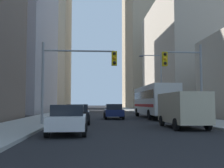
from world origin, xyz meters
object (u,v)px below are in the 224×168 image
Objects in this scene: sedan_white at (68,119)px; traffic_signal_near_left at (76,68)px; city_bus at (154,100)px; sedan_black at (77,114)px; traffic_signal_near_right at (185,71)px; cargo_van_beige at (183,108)px; sedan_navy at (114,111)px.

traffic_signal_near_left is at bearing 89.22° from sedan_white.
city_bus is 12.57m from traffic_signal_near_left.
traffic_signal_near_left is (-0.05, -1.63, 3.35)m from sedan_black.
city_bus is 11.19m from sedan_black.
traffic_signal_near_right is at bearing 34.37° from sedan_white.
traffic_signal_near_left and traffic_signal_near_right have the same top height.
city_bus is 1.92× the size of traffic_signal_near_right.
city_bus is at bearing 62.27° from sedan_white.
traffic_signal_near_left reaches higher than cargo_van_beige.
sedan_black is at bearing 168.46° from traffic_signal_near_right.
city_bus reaches higher than sedan_white.
sedan_navy is at bearing 118.79° from traffic_signal_near_right.
traffic_signal_near_right is (8.11, 5.55, 3.23)m from sedan_white.
cargo_van_beige is 11.50m from sedan_navy.
sedan_black and sedan_navy have the same top height.
sedan_navy is (-3.63, 10.89, -0.52)m from cargo_van_beige.
cargo_van_beige is at bearing -71.56° from sedan_navy.
sedan_black is (-7.82, -7.93, -1.16)m from city_bus.
traffic_signal_near_left is (-7.02, 2.44, 2.83)m from cargo_van_beige.
cargo_van_beige is at bearing -112.57° from traffic_signal_near_right.
city_bus is 2.20× the size of cargo_van_beige.
city_bus is 4.75m from sedan_navy.
city_bus reaches higher than sedan_navy.
cargo_van_beige is 1.24× the size of sedan_white.
city_bus is 17.10m from sedan_white.
city_bus reaches higher than sedan_black.
sedan_black is 7.60m from sedan_navy.
traffic_signal_near_left is at bearing -129.45° from city_bus.
sedan_black is 0.70× the size of traffic_signal_near_left.
sedan_white is 0.70× the size of traffic_signal_near_left.
sedan_black is 3.72m from traffic_signal_near_left.
city_bus is 12.04m from cargo_van_beige.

